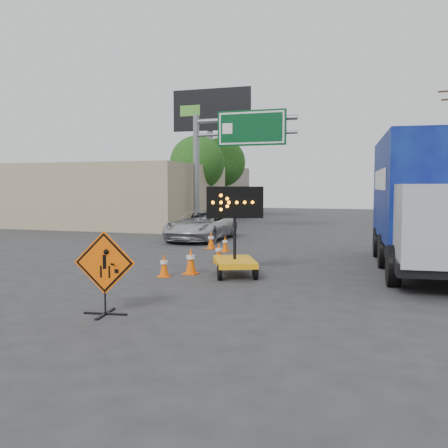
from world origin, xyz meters
The scene contains 16 objects.
ground centered at (0.00, 0.00, 0.00)m, with size 100.00×100.00×0.00m, color #2D2D30.
storefront_left_near centered at (-14.00, 20.00, 2.00)m, with size 14.00×10.00×4.00m, color tan.
storefront_left_far centered at (-15.00, 34.00, 2.20)m, with size 12.00×10.00×4.40m, color gray.
highway_gantry centered at (-4.43, 17.96, 5.07)m, with size 6.18×0.38×6.90m.
billboard centered at (-8.35, 25.87, 7.35)m, with size 6.10×0.54×9.85m.
tree_left_near centered at (-8.00, 22.00, 4.16)m, with size 3.71×3.71×6.03m.
tree_left_far centered at (-9.00, 30.00, 4.60)m, with size 4.10×4.10×6.66m.
construction_sign centered at (-1.05, -1.01, 0.90)m, with size 1.28×0.91×1.71m.
arrow_board centered at (0.15, 4.01, 0.59)m, with size 1.74×2.10×2.59m.
pickup_truck centered at (-4.22, 12.78, 0.71)m, with size 2.37×5.14×1.43m, color silver.
box_truck centered at (5.50, 6.92, 1.88)m, with size 3.37×8.94×4.16m.
cone_a centered at (-1.74, 3.24, 0.33)m, with size 0.40×0.40×0.67m.
cone_b centered at (-1.17, 3.90, 0.40)m, with size 0.43×0.43×0.79m.
cone_c centered at (-1.09, 6.24, 0.35)m, with size 0.41×0.41×0.71m.
cone_d centered at (-1.79, 9.06, 0.32)m, with size 0.42×0.42×0.64m.
cone_e centered at (-2.63, 9.75, 0.37)m, with size 0.48×0.48×0.73m.
Camera 1 is at (4.33, -9.68, 2.58)m, focal length 40.00 mm.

